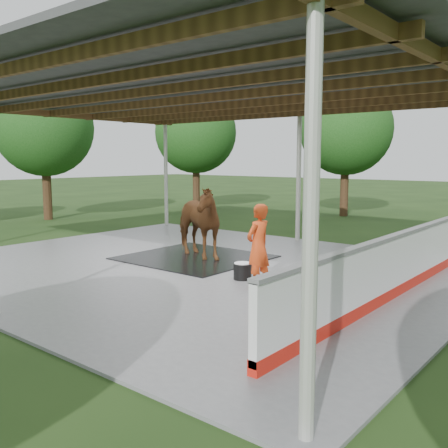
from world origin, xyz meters
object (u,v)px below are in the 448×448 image
Objects in this scene: wash_bucket at (243,271)px; dasher_board at (387,271)px; horse at (194,221)px; handler at (258,246)px.

dasher_board is at bearing 6.52° from wash_bucket.
horse is at bearing 155.81° from wash_bucket.
wash_bucket is (-2.91, -0.33, -0.36)m from dasher_board.
dasher_board is 2.40m from handler.
handler is at bearing -164.16° from dasher_board.
dasher_board is at bearing 108.78° from handler.
horse is 2.62m from wash_bucket.
wash_bucket is (-0.61, 0.32, -0.64)m from handler.
horse is 1.31× the size of handler.
horse is 3.21m from handler.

